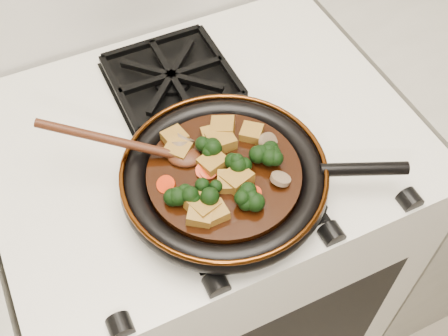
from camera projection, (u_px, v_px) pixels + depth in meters
name	position (u px, v px, depth m)	size (l,w,h in m)	color
stove	(208.00, 252.00, 1.37)	(0.76, 0.60, 0.90)	silver
burner_grate_front	(236.00, 187.00, 0.93)	(0.23, 0.23, 0.03)	black
burner_grate_back	(172.00, 79.00, 1.08)	(0.23, 0.23, 0.03)	black
skillet	(225.00, 178.00, 0.90)	(0.44, 0.34, 0.05)	black
braising_sauce	(224.00, 176.00, 0.90)	(0.25, 0.25, 0.02)	black
tofu_cube_0	(213.00, 136.00, 0.92)	(0.04, 0.03, 0.02)	olive
tofu_cube_1	(223.00, 128.00, 0.93)	(0.04, 0.04, 0.02)	olive
tofu_cube_2	(216.00, 213.00, 0.83)	(0.03, 0.03, 0.02)	olive
tofu_cube_3	(200.00, 213.00, 0.83)	(0.04, 0.04, 0.02)	olive
tofu_cube_4	(228.00, 182.00, 0.87)	(0.04, 0.03, 0.02)	olive
tofu_cube_5	(251.00, 133.00, 0.93)	(0.03, 0.03, 0.02)	olive
tofu_cube_6	(237.00, 179.00, 0.87)	(0.04, 0.04, 0.02)	olive
tofu_cube_7	(178.00, 150.00, 0.90)	(0.04, 0.03, 0.02)	olive
tofu_cube_8	(221.00, 142.00, 0.91)	(0.04, 0.04, 0.02)	olive
tofu_cube_9	(213.00, 163.00, 0.89)	(0.04, 0.04, 0.02)	olive
tofu_cube_10	(202.00, 206.00, 0.84)	(0.04, 0.04, 0.02)	olive
tofu_cube_11	(175.00, 138.00, 0.92)	(0.04, 0.04, 0.02)	olive
broccoli_floret_0	(266.00, 157.00, 0.89)	(0.06, 0.06, 0.05)	black
broccoli_floret_1	(244.00, 201.00, 0.84)	(0.06, 0.06, 0.05)	black
broccoli_floret_2	(271.00, 156.00, 0.89)	(0.06, 0.06, 0.05)	black
broccoli_floret_3	(236.00, 163.00, 0.88)	(0.06, 0.06, 0.05)	black
broccoli_floret_4	(211.00, 150.00, 0.90)	(0.06, 0.06, 0.05)	black
broccoli_floret_5	(213.00, 191.00, 0.85)	(0.06, 0.06, 0.06)	black
broccoli_floret_6	(182.00, 197.00, 0.85)	(0.06, 0.06, 0.05)	black
carrot_coin_0	(208.00, 171.00, 0.88)	(0.03, 0.03, 0.01)	red
carrot_coin_1	(253.00, 194.00, 0.86)	(0.03, 0.03, 0.01)	red
carrot_coin_2	(166.00, 185.00, 0.87)	(0.03, 0.03, 0.01)	red
carrot_coin_3	(204.00, 171.00, 0.88)	(0.03, 0.03, 0.01)	red
mushroom_slice_0	(185.00, 139.00, 0.92)	(0.03, 0.03, 0.01)	brown
mushroom_slice_1	(280.00, 179.00, 0.87)	(0.03, 0.03, 0.01)	brown
mushroom_slice_2	(180.00, 143.00, 0.91)	(0.04, 0.04, 0.01)	brown
mushroom_slice_3	(268.00, 143.00, 0.91)	(0.04, 0.04, 0.01)	brown
wooden_spoon	(143.00, 148.00, 0.89)	(0.14, 0.10, 0.24)	#3F1C0D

